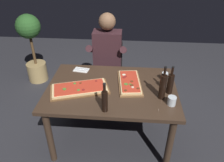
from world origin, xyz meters
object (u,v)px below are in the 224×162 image
oil_bottle_amber (163,86)px  pizza_rectangular_left (130,82)px  tumbler_far_side (172,101)px  vinegar_bottle_green (170,83)px  tumbler_near_camera (165,77)px  wine_bottle_dark (105,100)px  diner_chair (108,69)px  potted_plant_corner (32,45)px  seated_diner (107,57)px  pizza_rectangular_front (80,89)px  dining_table (112,94)px

oil_bottle_amber → pizza_rectangular_left: bearing=144.6°
oil_bottle_amber → tumbler_far_side: size_ratio=4.00×
vinegar_bottle_green → tumbler_near_camera: 0.26m
wine_bottle_dark → diner_chair: 1.30m
vinegar_bottle_green → potted_plant_corner: (-2.02, 1.29, -0.20)m
oil_bottle_amber → vinegar_bottle_green: (0.09, 0.10, -0.02)m
seated_diner → pizza_rectangular_left: bearing=-64.1°
seated_diner → potted_plant_corner: size_ratio=1.15×
vinegar_bottle_green → seated_diner: 1.07m
potted_plant_corner → tumbler_far_side: bearing=-36.5°
seated_diner → vinegar_bottle_green: bearing=-46.9°
pizza_rectangular_front → tumbler_far_side: size_ratio=7.48×
tumbler_near_camera → seated_diner: (-0.71, 0.53, -0.04)m
dining_table → diner_chair: bearing=98.2°
pizza_rectangular_front → oil_bottle_amber: 0.86m
wine_bottle_dark → vinegar_bottle_green: size_ratio=0.97×
wine_bottle_dark → tumbler_far_side: (0.63, 0.14, -0.07)m
wine_bottle_dark → oil_bottle_amber: size_ratio=0.84×
dining_table → tumbler_near_camera: (0.59, 0.20, 0.14)m
tumbler_far_side → diner_chair: bearing=123.3°
dining_table → pizza_rectangular_front: size_ratio=2.09×
dining_table → tumbler_far_side: 0.67m
seated_diner → dining_table: bearing=-80.5°
wine_bottle_dark → oil_bottle_amber: bearing=24.3°
diner_chair → potted_plant_corner: potted_plant_corner is taller
seated_diner → diner_chair: bearing=90.0°
dining_table → seated_diner: size_ratio=1.05×
pizza_rectangular_left → diner_chair: bearing=112.3°
vinegar_bottle_green → seated_diner: (-0.73, 0.78, -0.11)m
tumbler_far_side → diner_chair: (-0.73, 1.10, -0.30)m
potted_plant_corner → diner_chair: bearing=-16.7°
seated_diner → tumbler_far_side: bearing=-53.6°
pizza_rectangular_left → wine_bottle_dark: 0.53m
oil_bottle_amber → tumbler_near_camera: size_ratio=3.83×
dining_table → pizza_rectangular_left: (0.19, 0.09, 0.12)m
vinegar_bottle_green → potted_plant_corner: bearing=147.5°
tumbler_near_camera → seated_diner: seated_diner is taller
vinegar_bottle_green → wine_bottle_dark: bearing=-151.5°
vinegar_bottle_green → diner_chair: bearing=129.0°
pizza_rectangular_left → diner_chair: diner_chair is taller
vinegar_bottle_green → potted_plant_corner: potted_plant_corner is taller
dining_table → wine_bottle_dark: wine_bottle_dark is taller
diner_chair → dining_table: bearing=-81.8°
oil_bottle_amber → potted_plant_corner: bearing=144.3°
vinegar_bottle_green → tumbler_near_camera: size_ratio=3.31×
tumbler_near_camera → seated_diner: bearing=143.2°
oil_bottle_amber → tumbler_far_side: 0.16m
tumbler_far_side → potted_plant_corner: 2.51m
dining_table → vinegar_bottle_green: 0.64m
oil_bottle_amber → potted_plant_corner: size_ratio=0.31×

